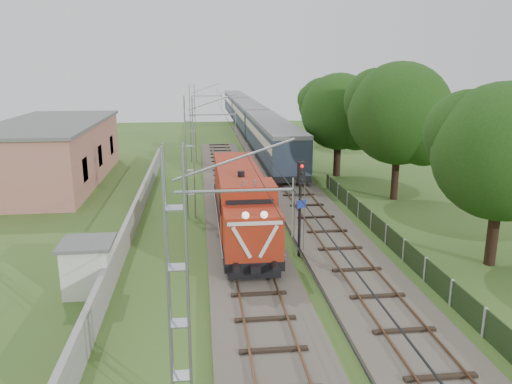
{
  "coord_description": "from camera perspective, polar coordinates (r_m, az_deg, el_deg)",
  "views": [
    {
      "loc": [
        -2.33,
        -20.15,
        9.88
      ],
      "look_at": [
        1.07,
        9.73,
        2.2
      ],
      "focal_mm": 35.0,
      "sensor_mm": 36.0,
      "label": 1
    }
  ],
  "objects": [
    {
      "name": "tree_c",
      "position": [
        45.55,
        9.57,
        8.95
      ],
      "size": [
        7.14,
        6.8,
        9.25
      ],
      "color": "#321E14",
      "rests_on": "ground"
    },
    {
      "name": "relay_hut",
      "position": [
        23.59,
        -18.59,
        -8.07
      ],
      "size": [
        2.31,
        2.31,
        2.37
      ],
      "color": "silver",
      "rests_on": "ground"
    },
    {
      "name": "locomotive",
      "position": [
        29.75,
        -1.77,
        -0.83
      ],
      "size": [
        2.77,
        15.8,
        4.01
      ],
      "color": "black",
      "rests_on": "ground"
    },
    {
      "name": "boundary_wall",
      "position": [
        33.68,
        -13.35,
        -1.8
      ],
      "size": [
        0.25,
        40.0,
        1.5
      ],
      "primitive_type": "cube",
      "color": "#9E9E99",
      "rests_on": "ground"
    },
    {
      "name": "tree_b",
      "position": [
        38.21,
        16.21,
        8.47
      ],
      "size": [
        7.86,
        7.48,
        10.18
      ],
      "color": "#321E14",
      "rests_on": "ground"
    },
    {
      "name": "tree_a",
      "position": [
        26.95,
        26.53,
        3.96
      ],
      "size": [
        7.08,
        6.75,
        9.18
      ],
      "color": "#321E14",
      "rests_on": "ground"
    },
    {
      "name": "signal_post",
      "position": [
        25.66,
        5.12,
        0.05
      ],
      "size": [
        0.55,
        0.45,
        5.21
      ],
      "color": "black",
      "rests_on": "ground"
    },
    {
      "name": "track_main",
      "position": [
        28.93,
        -1.49,
        -5.27
      ],
      "size": [
        4.2,
        70.0,
        0.45
      ],
      "color": "#6B6054",
      "rests_on": "ground"
    },
    {
      "name": "catenary",
      "position": [
        32.68,
        -7.48,
        3.93
      ],
      "size": [
        3.31,
        70.0,
        8.0
      ],
      "color": "gray",
      "rests_on": "ground"
    },
    {
      "name": "station_building",
      "position": [
        46.5,
        -22.26,
        4.29
      ],
      "size": [
        8.4,
        20.4,
        5.22
      ],
      "color": "#B36C60",
      "rests_on": "ground"
    },
    {
      "name": "track_side",
      "position": [
        41.95,
        3.76,
        0.93
      ],
      "size": [
        4.2,
        80.0,
        0.45
      ],
      "color": "#6B6054",
      "rests_on": "ground"
    },
    {
      "name": "tree_d",
      "position": [
        64.08,
        7.59,
        9.78
      ],
      "size": [
        6.1,
        5.81,
        7.91
      ],
      "color": "#321E14",
      "rests_on": "ground"
    },
    {
      "name": "ground",
      "position": [
        22.57,
        0.1,
        -11.64
      ],
      "size": [
        140.0,
        140.0,
        0.0
      ],
      "primitive_type": "plane",
      "color": "#365620",
      "rests_on": "ground"
    },
    {
      "name": "fence",
      "position": [
        27.0,
        16.57,
        -6.4
      ],
      "size": [
        0.12,
        32.0,
        1.2
      ],
      "color": "black",
      "rests_on": "ground"
    },
    {
      "name": "coach_rake",
      "position": [
        75.5,
        -0.89,
        8.84
      ],
      "size": [
        3.26,
        72.68,
        3.77
      ],
      "color": "black",
      "rests_on": "ground"
    }
  ]
}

